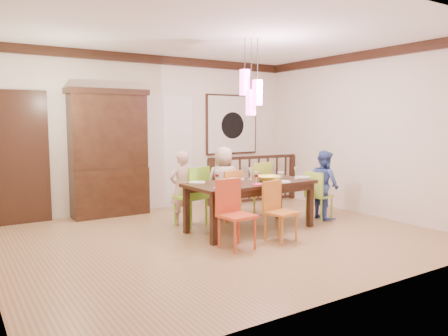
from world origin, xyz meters
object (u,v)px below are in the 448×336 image
dining_table (250,188)px  chair_end_right (319,192)px  person_far_left (181,188)px  china_hutch (109,153)px  person_far_mid (223,182)px  chair_far_left (191,192)px  balustrade (254,178)px  person_end_right (324,185)px

dining_table → chair_end_right: bearing=-2.6°
chair_end_right → person_far_left: person_far_left is taller
china_hutch → person_far_mid: (1.57, -1.29, -0.50)m
person_far_left → person_far_mid: size_ratio=0.96×
chair_far_left → person_far_mid: size_ratio=0.77×
china_hutch → person_far_left: (0.76, -1.31, -0.52)m
person_far_mid → chair_end_right: bearing=163.9°
chair_far_left → china_hutch: china_hutch is taller
chair_far_left → balustrade: balustrade is taller
person_far_left → person_end_right: size_ratio=1.01×
china_hutch → person_far_mid: china_hutch is taller
chair_far_left → person_far_mid: person_far_mid is taller
dining_table → balustrade: bearing=50.2°
person_far_mid → person_end_right: bearing=165.0°
chair_end_right → dining_table: bearing=79.6°
china_hutch → person_end_right: bearing=-36.4°
china_hutch → person_far_mid: bearing=-39.5°
person_far_left → china_hutch: bearing=-67.1°
china_hutch → chair_far_left: bearing=-59.8°
person_far_left → dining_table: bearing=122.4°
balustrade → person_far_left: person_far_left is taller
balustrade → person_far_mid: 1.66m
china_hutch → person_far_left: size_ratio=1.87×
chair_far_left → person_far_mid: (0.73, 0.16, 0.08)m
chair_end_right → person_end_right: (0.09, -0.02, 0.12)m
dining_table → person_far_mid: (0.08, 0.90, -0.04)m
china_hutch → person_far_left: china_hutch is taller
dining_table → person_far_mid: person_far_mid is taller
dining_table → chair_far_left: chair_far_left is taller
person_far_left → person_far_mid: person_far_mid is taller
china_hutch → chair_end_right: bearing=-37.0°
balustrade → person_end_right: 1.89m
person_far_left → person_end_right: bearing=150.6°
balustrade → person_end_right: person_end_right is taller
chair_end_right → person_end_right: bearing=-113.4°
person_end_right → person_far_left: bearing=78.4°
dining_table → person_end_right: person_end_right is taller
balustrade → china_hutch: bearing=178.6°
dining_table → person_far_left: 1.15m
dining_table → person_far_mid: size_ratio=1.62×
chair_end_right → person_far_left: bearing=57.7°
dining_table → chair_far_left: (-0.64, 0.74, -0.11)m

